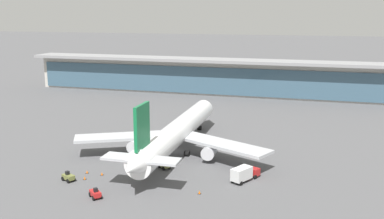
# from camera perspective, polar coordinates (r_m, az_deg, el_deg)

# --- Properties ---
(ground_plane) EXTENTS (1200.00, 1200.00, 0.00)m
(ground_plane) POSITION_cam_1_polar(r_m,az_deg,el_deg) (111.15, -2.04, -5.38)
(ground_plane) COLOR #515154
(airliner_on_stand) EXTENTS (48.54, 63.00, 16.80)m
(airliner_on_stand) POSITION_cam_1_polar(r_m,az_deg,el_deg) (107.98, -2.01, -2.98)
(airliner_on_stand) COLOR white
(airliner_on_stand) RESTS_ON ground
(service_truck_near_nose_red) EXTENTS (3.25, 3.20, 2.05)m
(service_truck_near_nose_red) POSITION_cam_1_polar(r_m,az_deg,el_deg) (85.78, -12.39, -10.56)
(service_truck_near_nose_red) COLOR #B21E1E
(service_truck_near_nose_red) RESTS_ON ground
(service_truck_under_wing_olive) EXTENTS (3.30, 3.11, 2.05)m
(service_truck_under_wing_olive) POSITION_cam_1_polar(r_m,az_deg,el_deg) (98.85, -3.62, -7.16)
(service_truck_under_wing_olive) COLOR olive
(service_truck_under_wing_olive) RESTS_ON ground
(service_truck_mid_apron_olive) EXTENTS (3.32, 2.80, 2.05)m
(service_truck_mid_apron_olive) POSITION_cam_1_polar(r_m,az_deg,el_deg) (95.21, -15.70, -8.39)
(service_truck_mid_apron_olive) COLOR olive
(service_truck_mid_apron_olive) RESTS_ON ground
(service_truck_by_tail_red) EXTENTS (5.42, 7.54, 3.10)m
(service_truck_by_tail_red) POSITION_cam_1_polar(r_m,az_deg,el_deg) (92.02, 6.74, -8.19)
(service_truck_by_tail_red) COLOR #B21E1E
(service_truck_by_tail_red) RESTS_ON ground
(terminal_building) EXTENTS (183.60, 12.80, 15.20)m
(terminal_building) POSITION_cam_1_polar(r_m,az_deg,el_deg) (184.90, 5.77, 4.23)
(terminal_building) COLOR beige
(terminal_building) RESTS_ON ground
(safety_cone_alpha) EXTENTS (0.62, 0.62, 0.70)m
(safety_cone_alpha) POSITION_cam_1_polar(r_m,az_deg,el_deg) (85.83, 0.97, -10.65)
(safety_cone_alpha) COLOR orange
(safety_cone_alpha) RESTS_ON ground
(safety_cone_bravo) EXTENTS (0.62, 0.62, 0.70)m
(safety_cone_bravo) POSITION_cam_1_polar(r_m,az_deg,el_deg) (98.76, -13.42, -7.85)
(safety_cone_bravo) COLOR orange
(safety_cone_bravo) RESTS_ON ground
(safety_cone_charlie) EXTENTS (0.62, 0.62, 0.70)m
(safety_cone_charlie) POSITION_cam_1_polar(r_m,az_deg,el_deg) (95.36, -13.71, -8.60)
(safety_cone_charlie) COLOR orange
(safety_cone_charlie) RESTS_ON ground
(safety_cone_delta) EXTENTS (0.62, 0.62, 0.70)m
(safety_cone_delta) POSITION_cam_1_polar(r_m,az_deg,el_deg) (96.96, -11.57, -8.14)
(safety_cone_delta) COLOR orange
(safety_cone_delta) RESTS_ON ground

